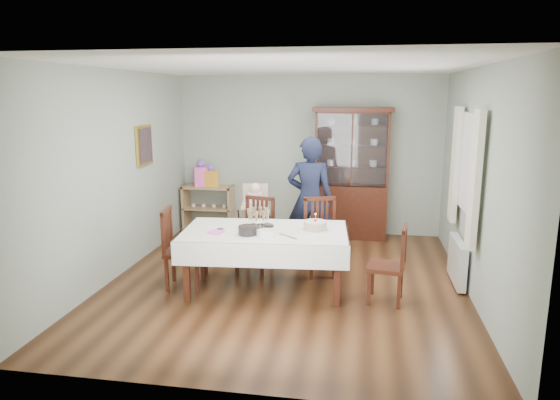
% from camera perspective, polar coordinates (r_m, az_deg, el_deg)
% --- Properties ---
extents(floor, '(5.00, 5.00, 0.00)m').
position_cam_1_polar(floor, '(6.55, 0.71, -9.31)').
color(floor, '#593319').
rests_on(floor, ground).
extents(room_shell, '(5.00, 5.00, 5.00)m').
position_cam_1_polar(room_shell, '(6.67, 1.45, 6.17)').
color(room_shell, '#9EAA99').
rests_on(room_shell, floor).
extents(dining_table, '(2.09, 1.31, 0.76)m').
position_cam_1_polar(dining_table, '(6.19, -1.70, -6.82)').
color(dining_table, '#461B11').
rests_on(dining_table, floor).
extents(china_cabinet, '(1.30, 0.48, 2.18)m').
position_cam_1_polar(china_cabinet, '(8.39, 8.17, 3.25)').
color(china_cabinet, '#461B11').
rests_on(china_cabinet, floor).
extents(sideboard, '(0.90, 0.38, 0.80)m').
position_cam_1_polar(sideboard, '(8.96, -8.17, -0.91)').
color(sideboard, tan).
rests_on(sideboard, floor).
extents(picture_frame, '(0.04, 0.48, 0.58)m').
position_cam_1_polar(picture_frame, '(7.56, -15.26, 6.03)').
color(picture_frame, gold).
rests_on(picture_frame, room_shell).
extents(window, '(0.04, 1.02, 1.22)m').
position_cam_1_polar(window, '(6.52, 20.89, 3.89)').
color(window, white).
rests_on(window, room_shell).
extents(curtain_left, '(0.07, 0.30, 1.55)m').
position_cam_1_polar(curtain_left, '(5.92, 21.39, 2.12)').
color(curtain_left, silver).
rests_on(curtain_left, room_shell).
extents(curtain_right, '(0.07, 0.30, 1.55)m').
position_cam_1_polar(curtain_right, '(7.13, 19.40, 3.81)').
color(curtain_right, silver).
rests_on(curtain_right, room_shell).
extents(radiator, '(0.10, 0.80, 0.55)m').
position_cam_1_polar(radiator, '(6.78, 19.60, -6.59)').
color(radiator, white).
rests_on(radiator, floor).
extents(chair_far_left, '(0.53, 0.53, 0.99)m').
position_cam_1_polar(chair_far_left, '(6.91, -2.86, -5.58)').
color(chair_far_left, '#461B11').
rests_on(chair_far_left, floor).
extents(chair_far_right, '(0.57, 0.57, 1.02)m').
position_cam_1_polar(chair_far_right, '(6.77, 4.82, -5.92)').
color(chair_far_right, '#461B11').
rests_on(chair_far_right, floor).
extents(chair_end_left, '(0.51, 0.51, 1.00)m').
position_cam_1_polar(chair_end_left, '(6.41, -11.01, -7.19)').
color(chair_end_left, '#461B11').
rests_on(chair_end_left, floor).
extents(chair_end_right, '(0.47, 0.47, 0.92)m').
position_cam_1_polar(chair_end_right, '(6.00, 12.15, -8.85)').
color(chair_end_right, '#461B11').
rests_on(chair_end_right, floor).
extents(woman, '(0.66, 0.43, 1.80)m').
position_cam_1_polar(woman, '(7.18, 3.43, 0.09)').
color(woman, black).
rests_on(woman, floor).
extents(high_chair, '(0.58, 0.58, 1.12)m').
position_cam_1_polar(high_chair, '(7.39, -2.82, -3.27)').
color(high_chair, black).
rests_on(high_chair, floor).
extents(champagne_tray, '(0.39, 0.39, 0.23)m').
position_cam_1_polar(champagne_tray, '(6.19, -2.48, -2.50)').
color(champagne_tray, silver).
rests_on(champagne_tray, dining_table).
extents(birthday_cake, '(0.32, 0.32, 0.22)m').
position_cam_1_polar(birthday_cake, '(6.05, 4.06, -3.00)').
color(birthday_cake, white).
rests_on(birthday_cake, dining_table).
extents(plate_stack_dark, '(0.29, 0.29, 0.11)m').
position_cam_1_polar(plate_stack_dark, '(5.89, -3.72, -3.47)').
color(plate_stack_dark, black).
rests_on(plate_stack_dark, dining_table).
extents(plate_stack_white, '(0.25, 0.25, 0.08)m').
position_cam_1_polar(plate_stack_white, '(5.79, -1.58, -3.84)').
color(plate_stack_white, white).
rests_on(plate_stack_white, dining_table).
extents(napkin_stack, '(0.19, 0.19, 0.02)m').
position_cam_1_polar(napkin_stack, '(6.00, -7.30, -3.68)').
color(napkin_stack, '#FF5DCA').
rests_on(napkin_stack, dining_table).
extents(cutlery, '(0.11, 0.15, 0.01)m').
position_cam_1_polar(cutlery, '(6.14, -7.24, -3.36)').
color(cutlery, silver).
rests_on(cutlery, dining_table).
extents(cake_knife, '(0.25, 0.21, 0.01)m').
position_cam_1_polar(cake_knife, '(5.80, 0.93, -4.17)').
color(cake_knife, silver).
rests_on(cake_knife, dining_table).
extents(gift_bag_pink, '(0.29, 0.25, 0.46)m').
position_cam_1_polar(gift_bag_pink, '(8.86, -8.99, 2.90)').
color(gift_bag_pink, '#FF5DCA').
rests_on(gift_bag_pink, sideboard).
extents(gift_bag_orange, '(0.24, 0.19, 0.39)m').
position_cam_1_polar(gift_bag_orange, '(8.81, -7.90, 2.69)').
color(gift_bag_orange, yellow).
rests_on(gift_bag_orange, sideboard).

